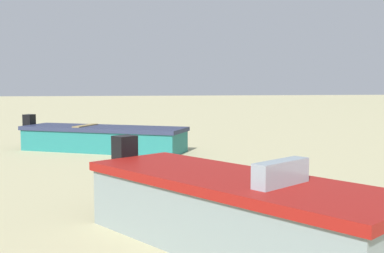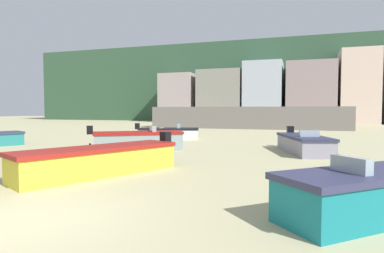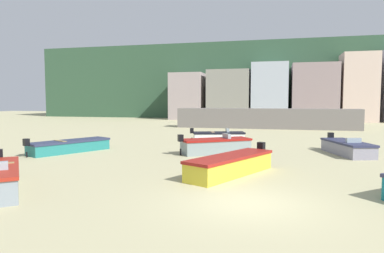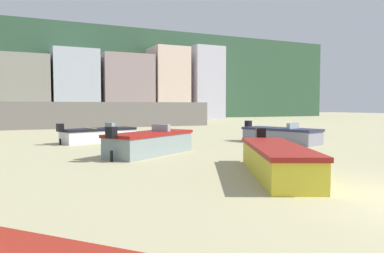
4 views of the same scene
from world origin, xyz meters
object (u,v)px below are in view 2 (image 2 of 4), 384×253
at_px(boat_yellow_2, 100,160).
at_px(boat_teal_4, 378,192).
at_px(boat_grey_0, 138,141).
at_px(boat_grey_3, 304,144).
at_px(boat_white_5, 169,133).

xyz_separation_m(boat_yellow_2, boat_teal_4, (7.13, -1.76, 0.01)).
relative_size(boat_grey_0, boat_yellow_2, 0.84).
bearing_deg(boat_grey_3, boat_white_5, -45.44).
height_order(boat_teal_4, boat_white_5, boat_teal_4).
bearing_deg(boat_yellow_2, boat_white_5, -51.67).
bearing_deg(boat_teal_4, boat_grey_3, -34.76).
relative_size(boat_grey_3, boat_teal_4, 1.15).
height_order(boat_yellow_2, boat_white_5, boat_yellow_2).
xyz_separation_m(boat_yellow_2, boat_grey_3, (5.96, 7.27, -0.02)).
height_order(boat_yellow_2, boat_teal_4, boat_teal_4).
xyz_separation_m(boat_grey_0, boat_white_5, (-0.86, 6.07, -0.07)).
relative_size(boat_grey_0, boat_white_5, 1.00).
distance_m(boat_grey_0, boat_teal_4, 11.67).
bearing_deg(boat_white_5, boat_teal_4, 18.25).
height_order(boat_yellow_2, boat_grey_3, boat_yellow_2).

